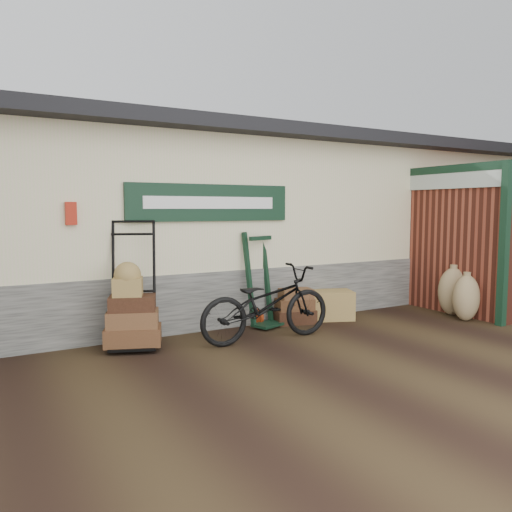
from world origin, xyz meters
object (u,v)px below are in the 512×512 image
(porter_trolley, at_px, (133,283))
(wicker_hamper, at_px, (330,305))
(bicycle, at_px, (266,300))
(suitcase_stack, at_px, (294,306))
(green_barrow, at_px, (260,280))

(porter_trolley, bearing_deg, wicker_hamper, 21.07)
(porter_trolley, height_order, bicycle, porter_trolley)
(suitcase_stack, height_order, bicycle, bicycle)
(green_barrow, distance_m, wicker_hamper, 1.39)
(suitcase_stack, bearing_deg, porter_trolley, -178.33)
(green_barrow, bearing_deg, bicycle, -132.94)
(green_barrow, bearing_deg, suitcase_stack, -26.44)
(porter_trolley, bearing_deg, bicycle, 0.28)
(porter_trolley, distance_m, bicycle, 1.84)
(bicycle, bearing_deg, green_barrow, -22.99)
(green_barrow, bearing_deg, porter_trolley, 165.69)
(green_barrow, bearing_deg, wicker_hamper, -24.24)
(green_barrow, height_order, suitcase_stack, green_barrow)
(green_barrow, distance_m, suitcase_stack, 0.76)
(suitcase_stack, relative_size, wicker_hamper, 0.87)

